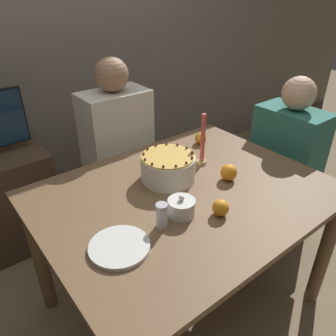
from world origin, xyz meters
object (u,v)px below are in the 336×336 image
object	(u,v)px
sugar_bowl	(181,207)
person_woman_floral	(282,177)
sugar_shaker	(162,215)
person_man_blue_shirt	(120,168)
candle	(202,144)
cake	(168,167)

from	to	relation	value
sugar_bowl	person_woman_floral	world-z (taller)	person_woman_floral
sugar_bowl	person_woman_floral	size ratio (longest dim) A/B	0.10
sugar_shaker	person_woman_floral	size ratio (longest dim) A/B	0.09
sugar_bowl	person_man_blue_shirt	bearing A→B (deg)	77.56
sugar_bowl	candle	size ratio (longest dim) A/B	0.41
person_man_blue_shirt	sugar_shaker	bearing A→B (deg)	70.89
cake	sugar_shaker	world-z (taller)	cake
person_woman_floral	person_man_blue_shirt	bearing A→B (deg)	49.56
candle	person_woman_floral	world-z (taller)	person_woman_floral
cake	person_man_blue_shirt	distance (m)	0.64
sugar_shaker	person_woman_floral	distance (m)	1.14
sugar_bowl	sugar_shaker	size ratio (longest dim) A/B	1.09
sugar_bowl	person_woman_floral	xyz separation A→B (m)	(0.98, 0.14, -0.30)
sugar_bowl	person_man_blue_shirt	size ratio (longest dim) A/B	0.09
cake	person_man_blue_shirt	size ratio (longest dim) A/B	0.21
candle	person_man_blue_shirt	size ratio (longest dim) A/B	0.22
sugar_shaker	candle	xyz separation A→B (m)	(0.47, 0.27, 0.06)
sugar_shaker	person_man_blue_shirt	size ratio (longest dim) A/B	0.09
candle	person_woman_floral	xyz separation A→B (m)	(0.62, -0.12, -0.38)
cake	sugar_bowl	world-z (taller)	cake
cake	person_man_blue_shirt	world-z (taller)	person_man_blue_shirt
candle	person_man_blue_shirt	bearing A→B (deg)	108.09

